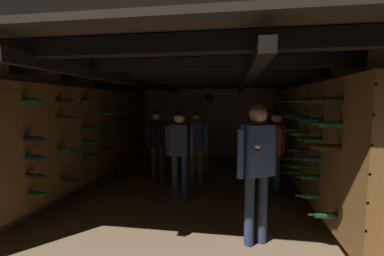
# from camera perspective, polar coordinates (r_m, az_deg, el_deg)

# --- Properties ---
(ground_plane) EXTENTS (8.40, 8.40, 0.00)m
(ground_plane) POSITION_cam_1_polar(r_m,az_deg,el_deg) (5.38, -0.23, -13.63)
(ground_plane) COLOR #8C7051
(room_shell) EXTENTS (4.72, 6.52, 2.41)m
(room_shell) POSITION_cam_1_polar(r_m,az_deg,el_deg) (5.35, 0.24, 1.92)
(room_shell) COLOR gray
(room_shell) RESTS_ON ground_plane
(wine_crate_stack) EXTENTS (0.52, 0.35, 0.60)m
(wine_crate_stack) POSITION_cam_1_polar(r_m,az_deg,el_deg) (6.85, 1.53, -6.80)
(wine_crate_stack) COLOR brown
(wine_crate_stack) RESTS_ON ground_plane
(display_bottle) EXTENTS (0.08, 0.08, 0.35)m
(display_bottle) POSITION_cam_1_polar(r_m,az_deg,el_deg) (6.79, 1.41, -3.18)
(display_bottle) COLOR #194723
(display_bottle) RESTS_ON wine_crate_stack
(person_host_center) EXTENTS (0.54, 0.25, 1.61)m
(person_host_center) POSITION_cam_1_polar(r_m,az_deg,el_deg) (4.76, -2.75, -4.13)
(person_host_center) COLOR #232D4C
(person_host_center) RESTS_ON ground_plane
(person_guest_far_left) EXTENTS (0.40, 0.45, 1.60)m
(person_guest_far_left) POSITION_cam_1_polar(r_m,az_deg,el_deg) (5.85, -7.61, -2.45)
(person_guest_far_left) COLOR #2D2D33
(person_guest_far_left) RESTS_ON ground_plane
(person_guest_near_right) EXTENTS (0.48, 0.43, 1.75)m
(person_guest_near_right) POSITION_cam_1_polar(r_m,az_deg,el_deg) (3.30, 14.07, -6.79)
(person_guest_near_right) COLOR #232D4C
(person_guest_near_right) RESTS_ON ground_plane
(person_guest_rear_center) EXTENTS (0.52, 0.32, 1.57)m
(person_guest_rear_center) POSITION_cam_1_polar(r_m,az_deg,el_deg) (5.59, 0.87, -2.93)
(person_guest_rear_center) COLOR #4C473D
(person_guest_rear_center) RESTS_ON ground_plane
(person_guest_mid_right) EXTENTS (0.26, 0.54, 1.59)m
(person_guest_mid_right) POSITION_cam_1_polar(r_m,az_deg,el_deg) (5.22, 17.90, -3.64)
(person_guest_mid_right) COLOR #232D4C
(person_guest_mid_right) RESTS_ON ground_plane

